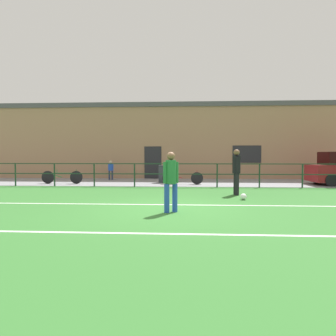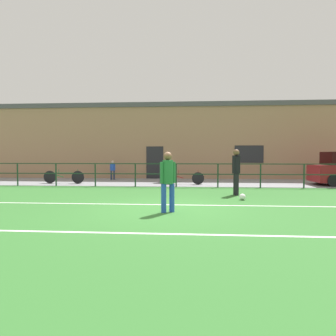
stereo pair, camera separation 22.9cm
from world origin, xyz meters
TOP-DOWN VIEW (x-y plane):
  - ground at (0.00, 0.00)m, footprint 60.00×44.00m
  - field_line_touchline at (0.00, 0.75)m, footprint 36.00×0.11m
  - field_line_hash at (0.00, -2.78)m, footprint 36.00×0.11m
  - pavement_strip at (0.00, 8.50)m, footprint 48.00×5.00m
  - perimeter_fence at (0.00, 6.00)m, footprint 36.07×0.07m
  - clubhouse_facade at (0.00, 12.20)m, footprint 28.00×2.56m
  - player_goalkeeper at (2.47, 3.26)m, footprint 0.31×0.49m
  - player_striker at (0.10, -0.49)m, footprint 0.41×0.29m
  - soccer_ball_match at (2.50, 1.96)m, footprint 0.22×0.22m
  - spectator_child at (-4.13, 9.85)m, footprint 0.32×0.21m
  - bicycle_parked_0 at (-6.12, 7.20)m, footprint 2.24×0.04m
  - bicycle_parked_1 at (0.33, 7.20)m, footprint 2.12×0.04m
  - trash_bin_0 at (-0.71, 8.08)m, footprint 0.60×0.51m

SIDE VIEW (x-z plane):
  - ground at x=0.00m, z-range -0.04..0.00m
  - field_line_touchline at x=0.00m, z-range 0.00..0.00m
  - field_line_hash at x=0.00m, z-range 0.00..0.00m
  - pavement_strip at x=0.00m, z-range 0.00..0.02m
  - soccer_ball_match at x=2.50m, z-range 0.00..0.22m
  - bicycle_parked_1 at x=0.33m, z-range -0.02..0.72m
  - bicycle_parked_0 at x=-6.12m, z-range -0.01..0.76m
  - trash_bin_0 at x=-0.71m, z-range 0.02..0.98m
  - spectator_child at x=-4.13m, z-range 0.10..1.29m
  - perimeter_fence at x=0.00m, z-range 0.17..1.32m
  - player_striker at x=0.10m, z-range 0.11..1.76m
  - player_goalkeeper at x=2.47m, z-range 0.12..1.90m
  - clubhouse_facade at x=0.00m, z-range 0.01..4.97m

